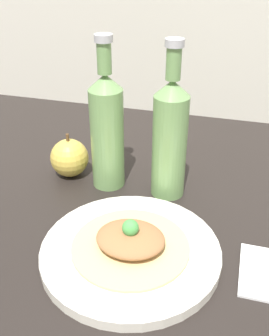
% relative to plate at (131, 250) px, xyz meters
% --- Properties ---
extents(ground_plane, '(1.80, 1.10, 0.04)m').
position_rel_plate_xyz_m(ground_plane, '(-0.06, 0.04, -0.03)').
color(ground_plane, black).
extents(plate, '(0.27, 0.27, 0.02)m').
position_rel_plate_xyz_m(plate, '(0.00, 0.00, 0.00)').
color(plate, silver).
rests_on(plate, ground_plane).
extents(plated_food, '(0.17, 0.17, 0.05)m').
position_rel_plate_xyz_m(plated_food, '(0.00, 0.00, 0.02)').
color(plated_food, '#D6BC7F').
rests_on(plated_food, plate).
extents(cider_bottle_left, '(0.06, 0.06, 0.28)m').
position_rel_plate_xyz_m(cider_bottle_left, '(-0.10, 0.18, 0.10)').
color(cider_bottle_left, '#729E5B').
rests_on(cider_bottle_left, ground_plane).
extents(cider_bottle_right, '(0.06, 0.06, 0.28)m').
position_rel_plate_xyz_m(cider_bottle_right, '(0.02, 0.18, 0.10)').
color(cider_bottle_right, '#729E5B').
rests_on(cider_bottle_right, ground_plane).
extents(apple, '(0.07, 0.07, 0.09)m').
position_rel_plate_xyz_m(apple, '(-0.18, 0.19, 0.03)').
color(apple, gold).
rests_on(apple, ground_plane).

